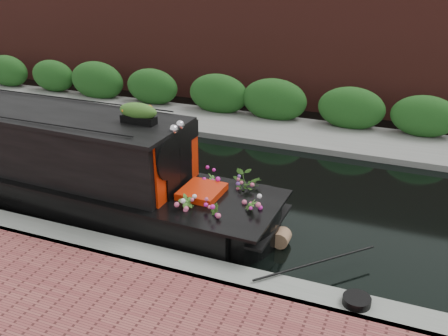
% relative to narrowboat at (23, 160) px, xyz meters
% --- Properties ---
extents(ground, '(80.00, 80.00, 0.00)m').
position_rel_narrowboat_xyz_m(ground, '(3.96, 1.76, -0.80)').
color(ground, black).
rests_on(ground, ground).
extents(near_bank_coping, '(40.00, 0.60, 0.50)m').
position_rel_narrowboat_xyz_m(near_bank_coping, '(3.96, -1.54, -0.80)').
color(near_bank_coping, slate).
rests_on(near_bank_coping, ground).
extents(far_bank_path, '(40.00, 2.40, 0.34)m').
position_rel_narrowboat_xyz_m(far_bank_path, '(3.96, 5.96, -0.80)').
color(far_bank_path, slate).
rests_on(far_bank_path, ground).
extents(far_hedge, '(40.00, 1.10, 2.80)m').
position_rel_narrowboat_xyz_m(far_hedge, '(3.96, 6.86, -0.80)').
color(far_hedge, '#1C4A18').
rests_on(far_hedge, ground).
extents(far_brick_wall, '(40.00, 1.00, 8.00)m').
position_rel_narrowboat_xyz_m(far_brick_wall, '(3.96, 8.96, -0.80)').
color(far_brick_wall, '#51211B').
rests_on(far_brick_wall, ground).
extents(narrowboat, '(11.48, 2.39, 2.69)m').
position_rel_narrowboat_xyz_m(narrowboat, '(0.00, 0.00, 0.00)').
color(narrowboat, black).
rests_on(narrowboat, ground).
extents(rope_fender, '(0.32, 0.32, 0.32)m').
position_rel_narrowboat_xyz_m(rope_fender, '(6.05, -0.00, -0.64)').
color(rope_fender, '#8B6649').
rests_on(rope_fender, ground).
extents(coiled_mooring_rope, '(0.43, 0.43, 0.12)m').
position_rel_narrowboat_xyz_m(coiled_mooring_rope, '(7.65, -1.53, -0.49)').
color(coiled_mooring_rope, black).
rests_on(coiled_mooring_rope, near_bank_coping).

